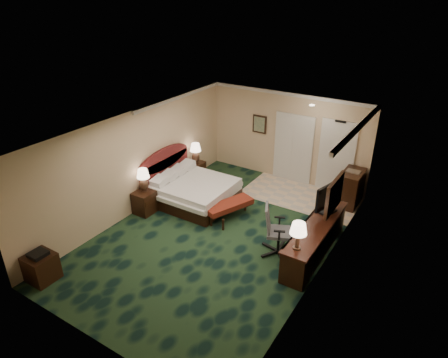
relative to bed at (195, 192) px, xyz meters
The scene contains 25 objects.
floor 1.78m from the bed, 35.80° to the right, with size 5.00×7.50×0.00m, color black.
ceiling 2.97m from the bed, 35.80° to the right, with size 5.00×7.50×0.00m, color white.
wall_back 3.24m from the bed, 62.36° to the left, with size 5.00×0.00×2.70m, color #C8B289.
wall_front 5.09m from the bed, 73.39° to the right, with size 5.00×0.00×2.70m, color #C8B289.
wall_left 1.82m from the bed, 136.27° to the right, with size 0.00×7.50×2.70m, color #C8B289.
wall_right 4.19m from the bed, 14.67° to the right, with size 0.00×7.50×2.70m, color #C8B289.
crown_molding 2.93m from the bed, 35.80° to the right, with size 5.00×7.50×0.10m, color silver, non-canonical shape.
tile_patch 3.00m from the bed, 38.84° to the left, with size 3.20×1.70×0.01m, color beige.
headboard 1.09m from the bed, behind, with size 0.12×2.00×1.40m, color #4C1217, non-canonical shape.
entry_door 4.08m from the bed, 42.14° to the left, with size 1.02×0.06×2.18m, color silver.
closet_doors 3.25m from the bed, 58.01° to the left, with size 1.20×0.06×2.10m, color beige.
wall_art 3.02m from the bed, 78.92° to the left, with size 0.45×0.06×0.55m, color #476953.
wall_mirror 4.10m from the bed, ahead, with size 0.05×0.95×0.75m, color white.
bed is the anchor object (origin of this frame).
nightstand_near 1.39m from the bed, 125.79° to the right, with size 0.48×0.55×0.60m, color black.
nightstand_far 1.40m from the bed, 125.98° to the left, with size 0.47×0.53×0.58m, color black.
lamp_near 1.49m from the bed, 128.16° to the right, with size 0.33×0.33×0.62m, color black, non-canonical shape.
lamp_far 1.51m from the bed, 124.75° to the left, with size 0.33×0.33×0.62m, color black, non-canonical shape.
bed_bench 1.22m from the bed, ahead, with size 0.45×1.31×0.44m, color maroon.
side_table 4.33m from the bed, 100.29° to the right, with size 0.54×0.54×0.59m, color black.
desk 3.66m from the bed, ahead, with size 0.57×2.66×0.77m, color black.
tv 3.72m from the bed, ahead, with size 0.08×0.94×0.73m, color black.
desk_lamp 3.96m from the bed, 22.97° to the right, with size 0.34×0.34×0.59m, color black, non-canonical shape.
desk_chair 3.07m from the bed, 16.91° to the right, with size 0.70×0.65×1.19m, color #44454F, non-canonical shape.
minibar 4.23m from the bed, 30.96° to the left, with size 0.51×0.92×0.97m, color black.
Camera 1 is at (4.37, -6.72, 5.48)m, focal length 32.00 mm.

